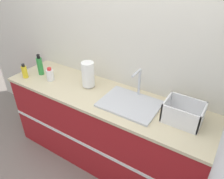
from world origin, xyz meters
TOP-DOWN VIEW (x-y plane):
  - ground_plane at (0.00, 0.00)m, footprint 12.00×12.00m
  - wall_back at (0.00, 0.61)m, footprint 4.58×0.06m
  - counter_cabinet at (0.00, 0.29)m, footprint 2.20×0.60m
  - sink at (0.30, 0.29)m, footprint 0.54×0.40m
  - paper_towel_roll at (-0.23, 0.35)m, footprint 0.13×0.13m
  - dish_rack at (0.77, 0.32)m, footprint 0.31×0.23m
  - bottle_green at (-0.86, 0.27)m, footprint 0.06×0.06m
  - bottle_white_spray at (-0.66, 0.23)m, footprint 0.08×0.08m
  - bottle_yellow at (-0.95, 0.12)m, footprint 0.06×0.06m

SIDE VIEW (x-z plane):
  - ground_plane at x=0.00m, z-range 0.00..0.00m
  - counter_cabinet at x=0.00m, z-range 0.00..0.90m
  - sink at x=0.30m, z-range 0.77..1.07m
  - bottle_white_spray at x=-0.66m, z-range 0.89..1.04m
  - dish_rack at x=0.77m, z-range 0.88..1.06m
  - bottle_yellow at x=-0.95m, z-range 0.89..1.05m
  - bottle_green at x=-0.86m, z-range 0.88..1.13m
  - paper_towel_roll at x=-0.23m, z-range 0.90..1.17m
  - wall_back at x=0.00m, z-range 0.00..2.60m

